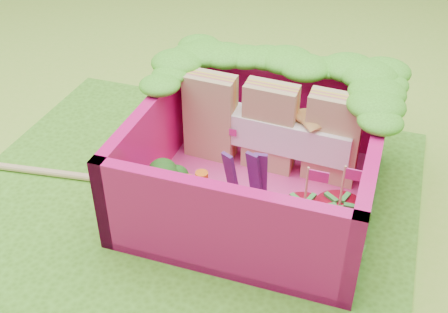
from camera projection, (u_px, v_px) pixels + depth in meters
ground at (176, 219)px, 3.16m from camera, size 14.00×14.00×0.00m
placemat at (175, 217)px, 3.15m from camera, size 2.60×2.60×0.03m
bento_floor at (255, 194)px, 3.25m from camera, size 1.30×1.30×0.05m
bento_box at (257, 159)px, 3.11m from camera, size 1.30×1.30×0.55m
lettuce_ruffle at (282, 67)px, 3.29m from camera, size 1.43×0.83×0.11m
sandwich_stack at (271, 128)px, 3.29m from camera, size 1.06×0.23×0.55m
broccoli at (166, 180)px, 3.01m from camera, size 0.33×0.33×0.27m
carrot_sticks at (195, 194)px, 3.02m from camera, size 0.13×0.12×0.26m
purple_wedges at (249, 179)px, 3.02m from camera, size 0.21×0.10×0.38m
strawberry_left at (303, 222)px, 2.84m from camera, size 0.23×0.23×0.47m
strawberry_right at (337, 223)px, 2.83m from camera, size 0.25×0.25×0.49m
snap_peas at (317, 228)px, 2.94m from camera, size 0.60×0.52×0.05m
chopsticks at (33, 170)px, 3.45m from camera, size 1.99×0.31×0.04m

